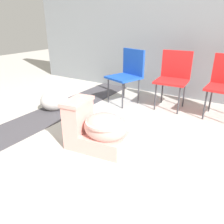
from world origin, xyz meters
The scene contains 7 objects.
ground_plane centered at (0.00, 0.00, 0.00)m, with size 14.00×14.00×0.00m, color #B7B2A8.
gravel_strip centered at (-1.15, 0.50, 0.01)m, with size 0.56×8.00×0.01m, color #423F44.
building_wall centered at (0.50, 2.50, 1.30)m, with size 7.00×0.20×2.60m, color gray.
toilet centered at (-0.08, 0.28, 0.22)m, with size 0.67×0.46×0.52m.
folding_chair_left centered at (-0.48, 1.70, 0.51)m, with size 0.56×0.56×0.83m.
folding_chair_middle centered at (0.19, 1.88, 0.51)m, with size 0.46×0.46×0.83m.
boulder_near centered at (-1.22, 0.80, 0.15)m, with size 0.41×0.31×0.30m, color #B7B2AD.
Camera 1 is at (1.11, -1.31, 1.24)m, focal length 35.00 mm.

